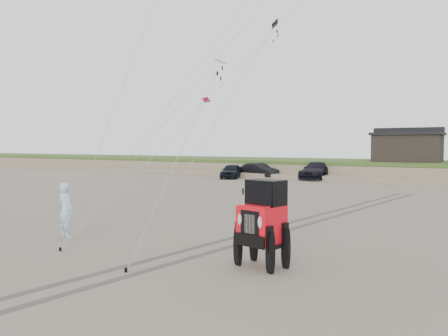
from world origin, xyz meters
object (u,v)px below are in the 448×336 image
(jeep, at_px, (262,233))
(truck_c, at_px, (317,170))
(cabin, at_px, (408,146))
(truck_b, at_px, (259,170))
(man, at_px, (66,210))
(truck_a, at_px, (231,171))

(jeep, bearing_deg, truck_c, 118.86)
(cabin, distance_m, truck_b, 14.92)
(cabin, height_order, man, cabin)
(truck_b, bearing_deg, truck_a, 154.01)
(truck_c, relative_size, man, 3.00)
(cabin, relative_size, jeep, 1.24)
(truck_c, bearing_deg, jeep, -76.96)
(jeep, distance_m, man, 7.80)
(truck_c, bearing_deg, truck_a, -161.39)
(man, bearing_deg, cabin, -90.74)
(truck_b, bearing_deg, cabin, -48.20)
(cabin, xyz_separation_m, truck_c, (-7.52, -4.92, -2.37))
(cabin, xyz_separation_m, man, (-6.13, -35.82, -2.24))
(truck_a, distance_m, truck_c, 8.55)
(cabin, relative_size, truck_c, 1.07)
(truck_c, distance_m, jeep, 32.02)
(cabin, bearing_deg, truck_c, -146.84)
(truck_c, relative_size, jeep, 1.16)
(cabin, bearing_deg, jeep, -87.33)
(truck_a, bearing_deg, cabin, 8.75)
(truck_a, bearing_deg, jeep, -77.16)
(cabin, height_order, truck_b, cabin)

